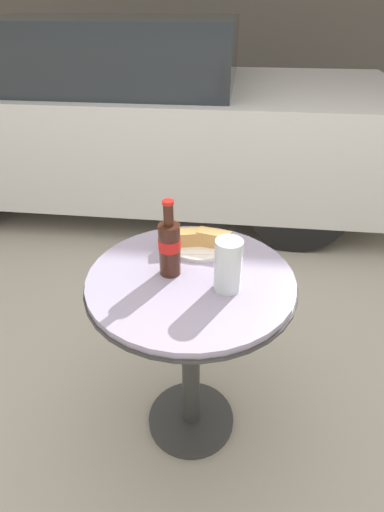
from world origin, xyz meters
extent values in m
plane|color=#A8A093|center=(0.00, 0.00, 0.00)|extent=(30.00, 30.00, 0.00)
cylinder|color=#333333|center=(0.00, 0.00, 0.01)|extent=(0.32, 0.32, 0.02)
cylinder|color=#333333|center=(0.00, 0.00, 0.34)|extent=(0.06, 0.06, 0.64)
cylinder|color=#333333|center=(0.00, 0.00, 0.66)|extent=(0.63, 0.63, 0.01)
cylinder|color=#9E93B2|center=(0.00, 0.00, 0.67)|extent=(0.61, 0.61, 0.02)
cylinder|color=#3D1E14|center=(-0.06, 0.01, 0.76)|extent=(0.06, 0.06, 0.16)
cylinder|color=red|center=(-0.06, 0.01, 0.78)|extent=(0.06, 0.06, 0.04)
cylinder|color=#3D1E14|center=(-0.06, 0.01, 0.88)|extent=(0.03, 0.03, 0.06)
cylinder|color=red|center=(-0.06, 0.01, 0.91)|extent=(0.03, 0.03, 0.01)
cylinder|color=#C68923|center=(0.11, -0.05, 0.74)|extent=(0.07, 0.07, 0.12)
cylinder|color=silver|center=(0.11, -0.05, 0.76)|extent=(0.08, 0.08, 0.15)
cylinder|color=white|center=(0.01, 0.17, 0.69)|extent=(0.21, 0.21, 0.01)
cube|color=white|center=(0.01, 0.17, 0.70)|extent=(0.16, 0.16, 0.00)
cube|color=tan|center=(-0.04, 0.16, 0.72)|extent=(0.14, 0.08, 0.05)
cube|color=tan|center=(0.05, 0.16, 0.72)|extent=(0.11, 0.07, 0.05)
cube|color=silver|center=(-0.69, 2.11, 0.52)|extent=(3.87, 1.66, 0.69)
cube|color=#23282D|center=(-0.88, 2.11, 1.07)|extent=(1.86, 1.46, 0.41)
cylinder|color=black|center=(0.51, 2.84, 0.32)|extent=(0.64, 0.20, 0.64)
cylinder|color=black|center=(0.51, 1.39, 0.32)|extent=(0.64, 0.20, 0.64)
cylinder|color=black|center=(-1.89, 2.84, 0.32)|extent=(0.64, 0.20, 0.64)
camera|label=1|loc=(0.12, -0.95, 1.37)|focal=28.00mm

